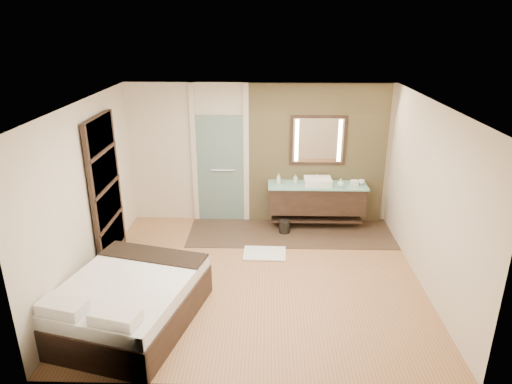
{
  "coord_description": "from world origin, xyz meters",
  "views": [
    {
      "loc": [
        0.15,
        -6.18,
        3.76
      ],
      "look_at": [
        -0.02,
        0.6,
        1.2
      ],
      "focal_mm": 32.0,
      "sensor_mm": 36.0,
      "label": 1
    }
  ],
  "objects_px": {
    "mirror_unit": "(318,140)",
    "waste_bin": "(284,227)",
    "bed": "(128,302)",
    "vanity": "(317,198)"
  },
  "relations": [
    {
      "from": "bed",
      "to": "vanity",
      "type": "bearing_deg",
      "value": 62.57
    },
    {
      "from": "mirror_unit",
      "to": "bed",
      "type": "bearing_deg",
      "value": -129.71
    },
    {
      "from": "mirror_unit",
      "to": "waste_bin",
      "type": "relative_size",
      "value": 4.23
    },
    {
      "from": "mirror_unit",
      "to": "waste_bin",
      "type": "height_order",
      "value": "mirror_unit"
    },
    {
      "from": "mirror_unit",
      "to": "waste_bin",
      "type": "bearing_deg",
      "value": -137.72
    },
    {
      "from": "mirror_unit",
      "to": "bed",
      "type": "xyz_separation_m",
      "value": [
        -2.75,
        -3.31,
        -1.34
      ]
    },
    {
      "from": "bed",
      "to": "waste_bin",
      "type": "relative_size",
      "value": 9.14
    },
    {
      "from": "vanity",
      "to": "waste_bin",
      "type": "height_order",
      "value": "vanity"
    },
    {
      "from": "vanity",
      "to": "waste_bin",
      "type": "bearing_deg",
      "value": -152.46
    },
    {
      "from": "mirror_unit",
      "to": "waste_bin",
      "type": "distance_m",
      "value": 1.74
    }
  ]
}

